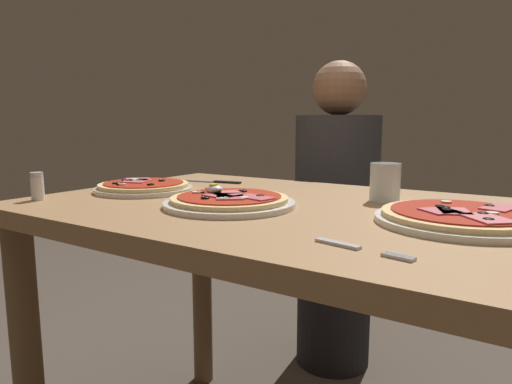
% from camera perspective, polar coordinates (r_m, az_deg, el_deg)
% --- Properties ---
extents(dining_table, '(1.20, 0.78, 0.77)m').
position_cam_1_polar(dining_table, '(1.05, 4.16, -8.43)').
color(dining_table, '#9E754C').
rests_on(dining_table, ground).
extents(pizza_foreground, '(0.29, 0.29, 0.05)m').
position_cam_1_polar(pizza_foreground, '(1.00, -3.40, -1.14)').
color(pizza_foreground, white).
rests_on(pizza_foreground, dining_table).
extents(pizza_across_left, '(0.31, 0.31, 0.03)m').
position_cam_1_polar(pizza_across_left, '(0.91, 24.49, -2.90)').
color(pizza_across_left, white).
rests_on(pizza_across_left, dining_table).
extents(pizza_across_right, '(0.26, 0.26, 0.03)m').
position_cam_1_polar(pizza_across_right, '(1.25, -13.98, 0.63)').
color(pizza_across_right, silver).
rests_on(pizza_across_right, dining_table).
extents(water_glass_near, '(0.07, 0.07, 0.09)m').
position_cam_1_polar(water_glass_near, '(1.10, 15.96, 0.85)').
color(water_glass_near, silver).
rests_on(water_glass_near, dining_table).
extents(fork, '(0.16, 0.04, 0.00)m').
position_cam_1_polar(fork, '(0.68, 12.28, -6.82)').
color(fork, silver).
rests_on(fork, dining_table).
extents(knife, '(0.20, 0.05, 0.01)m').
position_cam_1_polar(knife, '(1.41, -5.08, 1.33)').
color(knife, silver).
rests_on(knife, dining_table).
extents(salt_shaker, '(0.03, 0.03, 0.07)m').
position_cam_1_polar(salt_shaker, '(1.20, -25.88, 0.64)').
color(salt_shaker, white).
rests_on(salt_shaker, dining_table).
extents(diner_person, '(0.32, 0.32, 1.18)m').
position_cam_1_polar(diner_person, '(1.78, 10.02, -4.13)').
color(diner_person, black).
rests_on(diner_person, ground).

